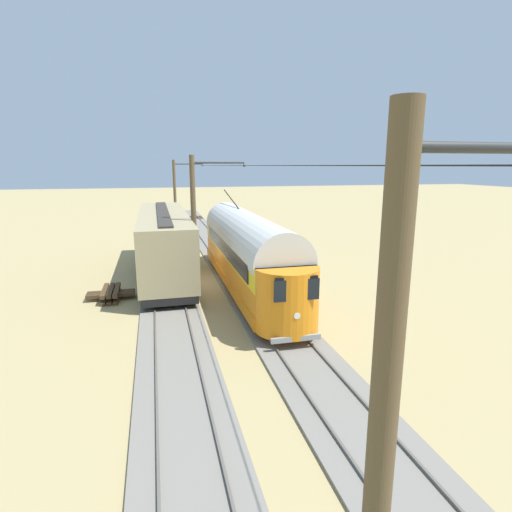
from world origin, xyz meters
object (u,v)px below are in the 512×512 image
(catenary_pole_foreground, at_px, (176,196))
(track_end_bumper, at_px, (163,247))
(vintage_streetcar, at_px, (247,250))
(catenary_pole_mid_far, at_px, (387,469))
(spare_tie_stack, at_px, (111,294))
(catenary_pole_mid_near, at_px, (195,221))
(coach_adjacent, at_px, (164,241))

(catenary_pole_foreground, bearing_deg, track_end_bumper, 78.70)
(vintage_streetcar, distance_m, catenary_pole_mid_far, 18.66)
(spare_tie_stack, bearing_deg, catenary_pole_mid_near, -173.63)
(spare_tie_stack, bearing_deg, vintage_streetcar, 179.58)
(coach_adjacent, height_order, catenary_pole_mid_far, catenary_pole_mid_far)
(vintage_streetcar, distance_m, catenary_pole_foreground, 19.77)
(catenary_pole_foreground, xyz_separation_m, track_end_bumper, (1.62, 8.12, -3.45))
(catenary_pole_mid_near, bearing_deg, spare_tie_stack, 6.37)
(catenary_pole_foreground, relative_size, spare_tie_stack, 3.07)
(catenary_pole_mid_far, xyz_separation_m, track_end_bumper, (1.62, -29.79, -3.45))
(coach_adjacent, distance_m, spare_tie_stack, 5.65)
(vintage_streetcar, relative_size, coach_adjacent, 1.12)
(catenary_pole_foreground, distance_m, track_end_bumper, 8.97)
(spare_tie_stack, height_order, track_end_bumper, track_end_bumper)
(coach_adjacent, bearing_deg, catenary_pole_mid_near, 112.42)
(coach_adjacent, xyz_separation_m, catenary_pole_mid_near, (-1.63, 3.94, 1.69))
(coach_adjacent, distance_m, catenary_pole_foreground, 15.20)
(catenary_pole_mid_far, relative_size, track_end_bumper, 4.09)
(catenary_pole_mid_near, height_order, spare_tie_stack, catenary_pole_mid_near)
(catenary_pole_mid_near, height_order, catenary_pole_mid_far, same)
(coach_adjacent, height_order, catenary_pole_foreground, catenary_pole_foreground)
(coach_adjacent, xyz_separation_m, catenary_pole_foreground, (-1.63, -15.01, 1.69))
(vintage_streetcar, distance_m, track_end_bumper, 12.34)
(catenary_pole_foreground, bearing_deg, coach_adjacent, 83.82)
(catenary_pole_mid_far, height_order, track_end_bumper, catenary_pole_mid_far)
(coach_adjacent, distance_m, catenary_pole_mid_far, 23.01)
(catenary_pole_mid_far, bearing_deg, track_end_bumper, -86.88)
(vintage_streetcar, height_order, track_end_bumper, vintage_streetcar)
(catenary_pole_mid_near, bearing_deg, catenary_pole_mid_far, 90.00)
(catenary_pole_foreground, distance_m, catenary_pole_mid_near, 18.95)
(catenary_pole_foreground, xyz_separation_m, catenary_pole_mid_far, (0.00, 37.91, 0.00))
(catenary_pole_foreground, height_order, catenary_pole_mid_near, same)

